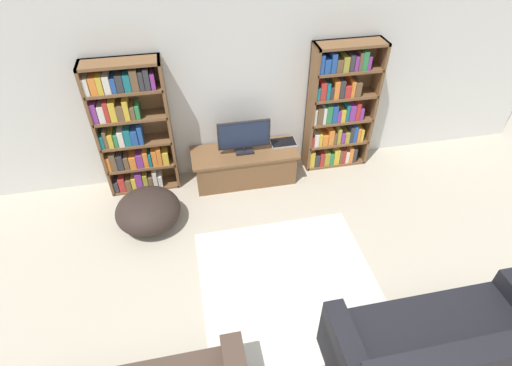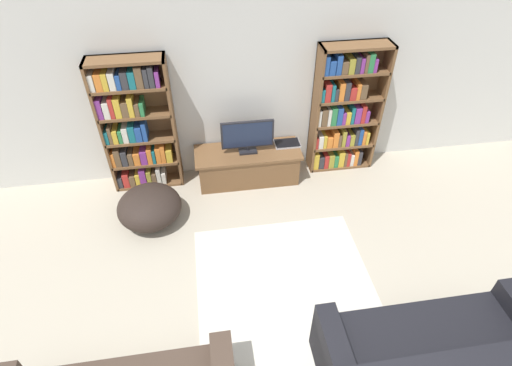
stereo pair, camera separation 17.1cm
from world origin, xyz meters
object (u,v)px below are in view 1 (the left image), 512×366
Objects in this scene: bookshelf_left at (131,130)px; beanbag_ottoman at (148,211)px; bookshelf_right at (338,110)px; laptop at (283,143)px; television at (244,136)px; tv_stand at (245,165)px; couch_right_sofa at (442,352)px.

beanbag_ottoman is (0.09, -0.78, -0.68)m from bookshelf_left.
bookshelf_right is 5.18× the size of laptop.
bookshelf_left is 2.30× the size of beanbag_ottoman.
television is at bearing -6.29° from bookshelf_left.
bookshelf_left is 2.60× the size of television.
tv_stand is 1.82× the size of beanbag_ottoman.
bookshelf_left is 2.74m from bookshelf_right.
television is (1.41, -0.16, -0.18)m from bookshelf_left.
bookshelf_right is at bearing 87.31° from couch_right_sofa.
tv_stand is 0.76× the size of couch_right_sofa.
couch_right_sofa is (1.18, -3.00, -0.40)m from television.
bookshelf_left is at bearing 173.90° from tv_stand.
bookshelf_right is 1.26× the size of tv_stand.
couch_right_sofa is (0.62, -3.09, -0.17)m from laptop.
bookshelf_left reaches higher than television.
bookshelf_left is 1.43m from television.
tv_stand is at bearing 90.00° from television.
tv_stand is at bearing -6.10° from bookshelf_left.
television is at bearing 111.53° from couch_right_sofa.
television is 1.99× the size of laptop.
bookshelf_right reaches higher than couch_right_sofa.
bookshelf_right reaches higher than television.
laptop is at bearing 101.38° from couch_right_sofa.
bookshelf_right is 3.21m from couch_right_sofa.
laptop is 0.44× the size of beanbag_ottoman.
bookshelf_left is at bearing 173.71° from television.
bookshelf_right is 2.84m from beanbag_ottoman.
tv_stand is 2.06× the size of television.
beanbag_ottoman is at bearing -83.11° from bookshelf_left.
bookshelf_left reaches higher than tv_stand.
television is 0.88× the size of beanbag_ottoman.
tv_stand is (1.41, -0.15, -0.66)m from bookshelf_left.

